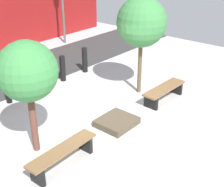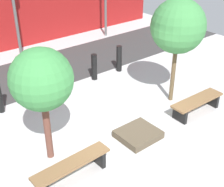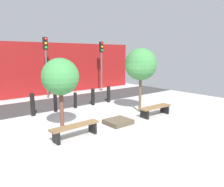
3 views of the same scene
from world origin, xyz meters
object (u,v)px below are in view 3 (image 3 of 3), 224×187
object	(u,v)px
tree_behind_right_bench	(141,65)
traffic_light_mid_east	(101,57)
bollard_far_left	(33,105)
bollard_left	(55,102)
bollard_right	(93,97)
bollard_center	(75,100)
bench_right	(155,109)
traffic_light_mid_west	(46,57)
tree_behind_left_bench	(60,77)
planter_bed	(118,122)
bench_left	(75,128)
bollard_far_right	(109,94)

from	to	relation	value
tree_behind_right_bench	traffic_light_mid_east	world-z (taller)	traffic_light_mid_east
bollard_far_left	bollard_left	size ratio (longest dim) A/B	1.13
tree_behind_right_bench	bollard_right	distance (m)	3.49
bollard_center	traffic_light_mid_east	world-z (taller)	traffic_light_mid_east
bench_right	traffic_light_mid_west	distance (m)	7.99
tree_behind_right_bench	bollard_far_left	bearing A→B (deg)	148.73
tree_behind_left_bench	traffic_light_mid_west	xyz separation A→B (m)	(2.17, 6.31, 0.65)
planter_bed	tree_behind_left_bench	world-z (taller)	tree_behind_left_bench
bench_right	bollard_right	distance (m)	3.86
tree_behind_right_bench	bollard_center	size ratio (longest dim) A/B	3.74
tree_behind_right_bench	bollard_center	world-z (taller)	tree_behind_right_bench
bench_left	bollard_center	world-z (taller)	bollard_center
tree_behind_left_bench	bollard_right	size ratio (longest dim) A/B	2.93
tree_behind_left_bench	tree_behind_right_bench	xyz separation A→B (m)	(4.35, 0.00, 0.33)
bollard_center	traffic_light_mid_east	bearing A→B (deg)	38.54
planter_bed	bollard_right	bearing A→B (deg)	71.80
tree_behind_right_bench	bollard_far_right	distance (m)	3.33
tree_behind_left_bench	bollard_right	distance (m)	4.59
bench_right	traffic_light_mid_west	bearing A→B (deg)	108.24
traffic_light_mid_east	bollard_far_right	bearing A→B (deg)	-121.34
bench_left	bollard_far_left	size ratio (longest dim) A/B	1.70
bench_left	bollard_right	xyz separation A→B (m)	(3.33, 3.72, 0.13)
planter_bed	tree_behind_left_bench	distance (m)	3.04
tree_behind_left_bench	bollard_center	size ratio (longest dim) A/B	3.25
bollard_far_right	planter_bed	bearing A→B (deg)	-123.33
tree_behind_left_bench	traffic_light_mid_east	size ratio (longest dim) A/B	0.73
bench_left	traffic_light_mid_east	distance (m)	10.15
bench_right	bollard_far_right	distance (m)	3.73
bollard_left	bollard_right	distance (m)	2.32
bench_left	tree_behind_left_bench	world-z (taller)	tree_behind_left_bench
bollard_far_left	bollard_right	xyz separation A→B (m)	(3.47, 0.00, -0.07)
bollard_left	bollard_center	bearing A→B (deg)	0.00
bollard_left	bollard_right	world-z (taller)	bollard_left
bollard_right	traffic_light_mid_west	size ratio (longest dim) A/B	0.24
bench_left	bollard_center	bearing A→B (deg)	58.04
planter_bed	traffic_light_mid_east	bearing A→B (deg)	57.67
planter_bed	bollard_far_left	world-z (taller)	bollard_far_left
traffic_light_mid_east	bollard_center	bearing A→B (deg)	-141.46
bollard_left	bollard_center	size ratio (longest dim) A/B	1.13
bollard_far_right	bollard_left	bearing A→B (deg)	180.00
bench_left	bollard_left	world-z (taller)	bollard_left
bollard_center	tree_behind_right_bench	bearing A→B (deg)	-51.44
tree_behind_right_bench	bollard_far_left	size ratio (longest dim) A/B	2.92
bench_left	bollard_far_right	bearing A→B (deg)	37.99
bollard_far_right	traffic_light_mid_west	size ratio (longest dim) A/B	0.25
tree_behind_right_bench	bollard_center	distance (m)	4.00
bollard_left	traffic_light_mid_west	distance (m)	4.38
traffic_light_mid_west	traffic_light_mid_east	distance (m)	4.50
planter_bed	bench_right	bearing A→B (deg)	-5.26
tree_behind_right_bench	traffic_light_mid_east	bearing A→B (deg)	69.79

